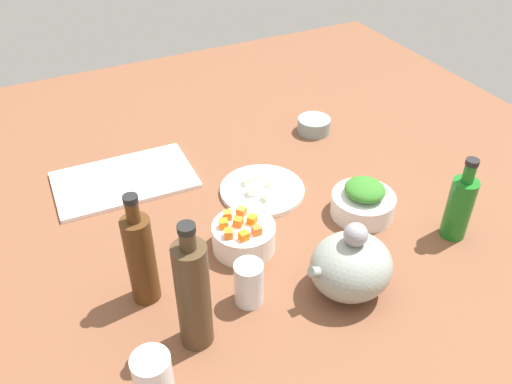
% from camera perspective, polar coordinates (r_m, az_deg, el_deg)
% --- Properties ---
extents(tabletop, '(1.90, 1.90, 0.03)m').
position_cam_1_polar(tabletop, '(1.28, 0.00, -2.32)').
color(tabletop, brown).
rests_on(tabletop, ground).
extents(cutting_board, '(0.35, 0.22, 0.01)m').
position_cam_1_polar(cutting_board, '(1.40, -13.80, 1.27)').
color(cutting_board, white).
rests_on(cutting_board, tabletop).
extents(plate_tofu, '(0.21, 0.21, 0.01)m').
position_cam_1_polar(plate_tofu, '(1.32, 0.66, 0.21)').
color(plate_tofu, white).
rests_on(plate_tofu, tabletop).
extents(bowl_greens, '(0.15, 0.15, 0.05)m').
position_cam_1_polar(bowl_greens, '(1.27, 11.25, -1.33)').
color(bowl_greens, white).
rests_on(bowl_greens, tabletop).
extents(bowl_carrots, '(0.14, 0.14, 0.06)m').
position_cam_1_polar(bowl_carrots, '(1.15, -1.31, -4.77)').
color(bowl_carrots, white).
rests_on(bowl_carrots, tabletop).
extents(bowl_small_side, '(0.09, 0.09, 0.04)m').
position_cam_1_polar(bowl_small_side, '(1.56, 6.17, 7.07)').
color(bowl_small_side, gray).
rests_on(bowl_small_side, tabletop).
extents(teapot, '(0.18, 0.15, 0.17)m').
position_cam_1_polar(teapot, '(1.06, 10.06, -7.68)').
color(teapot, gray).
rests_on(teapot, tabletop).
extents(bottle_0, '(0.06, 0.06, 0.20)m').
position_cam_1_polar(bottle_0, '(1.23, 20.81, -1.40)').
color(bottle_0, '#1B6B1F').
rests_on(bottle_0, tabletop).
extents(bottle_1, '(0.05, 0.05, 0.25)m').
position_cam_1_polar(bottle_1, '(1.02, -12.14, -6.82)').
color(bottle_1, '#4F2D13').
rests_on(bottle_1, tabletop).
extents(bottle_2, '(0.06, 0.06, 0.27)m').
position_cam_1_polar(bottle_2, '(0.93, -6.69, -10.71)').
color(bottle_2, '#47341F').
rests_on(bottle_2, tabletop).
extents(drinking_glass_0, '(0.06, 0.06, 0.09)m').
position_cam_1_polar(drinking_glass_0, '(1.03, -0.78, -9.66)').
color(drinking_glass_0, white).
rests_on(drinking_glass_0, tabletop).
extents(drinking_glass_1, '(0.06, 0.06, 0.11)m').
position_cam_1_polar(drinking_glass_1, '(0.91, -10.81, -19.02)').
color(drinking_glass_1, white).
rests_on(drinking_glass_1, tabletop).
extents(carrot_cube_0, '(0.03, 0.03, 0.02)m').
position_cam_1_polar(carrot_cube_0, '(1.16, -1.55, -2.09)').
color(carrot_cube_0, orange).
rests_on(carrot_cube_0, bowl_carrots).
extents(carrot_cube_1, '(0.03, 0.03, 0.02)m').
position_cam_1_polar(carrot_cube_1, '(1.13, -1.90, -3.19)').
color(carrot_cube_1, orange).
rests_on(carrot_cube_1, bowl_carrots).
extents(carrot_cube_2, '(0.03, 0.03, 0.02)m').
position_cam_1_polar(carrot_cube_2, '(1.13, -0.42, -2.95)').
color(carrot_cube_2, orange).
rests_on(carrot_cube_2, bowl_carrots).
extents(carrot_cube_3, '(0.02, 0.02, 0.02)m').
position_cam_1_polar(carrot_cube_3, '(1.11, 0.09, -4.07)').
color(carrot_cube_3, orange).
rests_on(carrot_cube_3, bowl_carrots).
extents(carrot_cube_4, '(0.02, 0.02, 0.02)m').
position_cam_1_polar(carrot_cube_4, '(1.10, -2.93, -4.43)').
color(carrot_cube_4, orange).
rests_on(carrot_cube_4, bowl_carrots).
extents(carrot_cube_5, '(0.02, 0.02, 0.02)m').
position_cam_1_polar(carrot_cube_5, '(1.10, -1.32, -4.69)').
color(carrot_cube_5, orange).
rests_on(carrot_cube_5, bowl_carrots).
extents(carrot_cube_6, '(0.02, 0.02, 0.02)m').
position_cam_1_polar(carrot_cube_6, '(1.15, -3.05, -2.44)').
color(carrot_cube_6, orange).
rests_on(carrot_cube_6, bowl_carrots).
extents(carrot_cube_7, '(0.02, 0.02, 0.02)m').
position_cam_1_polar(carrot_cube_7, '(1.13, -3.46, -3.39)').
color(carrot_cube_7, orange).
rests_on(carrot_cube_7, bowl_carrots).
extents(chopped_greens_mound, '(0.10, 0.10, 0.04)m').
position_cam_1_polar(chopped_greens_mound, '(1.24, 11.49, 0.27)').
color(chopped_greens_mound, '#337425').
rests_on(chopped_greens_mound, bowl_greens).
extents(tofu_cube_0, '(0.03, 0.03, 0.02)m').
position_cam_1_polar(tofu_cube_0, '(1.32, 1.64, 1.10)').
color(tofu_cube_0, '#F7F5CE').
rests_on(tofu_cube_0, plate_tofu).
extents(tofu_cube_1, '(0.03, 0.03, 0.02)m').
position_cam_1_polar(tofu_cube_1, '(1.28, 1.18, -0.37)').
color(tofu_cube_1, white).
rests_on(tofu_cube_1, plate_tofu).
extents(tofu_cube_2, '(0.03, 0.03, 0.02)m').
position_cam_1_polar(tofu_cube_2, '(1.32, -0.86, 1.27)').
color(tofu_cube_2, '#F5E4CD').
rests_on(tofu_cube_2, plate_tofu).
extents(tofu_cube_3, '(0.03, 0.03, 0.02)m').
position_cam_1_polar(tofu_cube_3, '(1.29, -0.46, 0.16)').
color(tofu_cube_3, silver).
rests_on(tofu_cube_3, plate_tofu).
extents(tofu_cube_4, '(0.03, 0.03, 0.02)m').
position_cam_1_polar(tofu_cube_4, '(1.35, 0.22, 1.92)').
color(tofu_cube_4, white).
rests_on(tofu_cube_4, plate_tofu).
extents(dumpling_0, '(0.07, 0.08, 0.02)m').
position_cam_1_polar(dumpling_0, '(1.34, -18.21, -0.47)').
color(dumpling_0, beige).
rests_on(dumpling_0, cutting_board).
extents(dumpling_1, '(0.06, 0.06, 0.02)m').
position_cam_1_polar(dumpling_1, '(1.40, -12.02, 2.57)').
color(dumpling_1, beige).
rests_on(dumpling_1, cutting_board).
extents(dumpling_2, '(0.06, 0.06, 0.02)m').
position_cam_1_polar(dumpling_2, '(1.42, -19.18, 1.56)').
color(dumpling_2, beige).
rests_on(dumpling_2, cutting_board).
extents(dumpling_3, '(0.07, 0.07, 0.02)m').
position_cam_1_polar(dumpling_3, '(1.43, -14.22, 2.95)').
color(dumpling_3, beige).
rests_on(dumpling_3, cutting_board).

